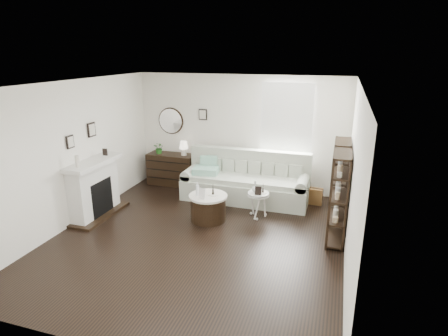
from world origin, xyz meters
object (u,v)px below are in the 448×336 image
(sofa, at_px, (246,184))
(drum_table, at_px, (208,207))
(dresser, at_px, (172,169))
(pedestal_table, at_px, (258,195))

(sofa, relative_size, drum_table, 3.69)
(sofa, distance_m, dresser, 2.04)
(sofa, bearing_deg, drum_table, -108.05)
(dresser, xyz_separation_m, drum_table, (1.57, -1.70, -0.12))
(drum_table, relative_size, pedestal_table, 1.44)
(drum_table, distance_m, pedestal_table, 1.02)
(sofa, height_order, pedestal_table, sofa)
(sofa, distance_m, pedestal_table, 1.02)
(dresser, relative_size, drum_table, 1.55)
(dresser, height_order, pedestal_table, dresser)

